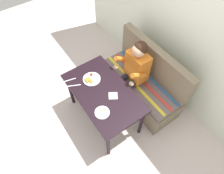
{
  "coord_description": "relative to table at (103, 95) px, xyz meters",
  "views": [
    {
      "loc": [
        1.27,
        -0.74,
        2.92
      ],
      "look_at": [
        0.0,
        0.15,
        0.72
      ],
      "focal_mm": 31.01,
      "sensor_mm": 36.0,
      "label": 1
    }
  ],
  "objects": [
    {
      "name": "couch",
      "position": [
        0.0,
        0.76,
        -0.32
      ],
      "size": [
        1.44,
        0.56,
        1.0
      ],
      "color": "#776954",
      "rests_on": "ground"
    },
    {
      "name": "plate_eggs",
      "position": [
        0.26,
        -0.19,
        0.09
      ],
      "size": [
        0.19,
        0.19,
        0.04
      ],
      "color": "white",
      "rests_on": "table"
    },
    {
      "name": "person",
      "position": [
        -0.07,
        0.59,
        0.09
      ],
      "size": [
        0.45,
        0.61,
        1.21
      ],
      "color": "orange",
      "rests_on": "ground"
    },
    {
      "name": "ground_plane",
      "position": [
        0.0,
        0.0,
        -0.65
      ],
      "size": [
        8.0,
        8.0,
        0.0
      ],
      "primitive_type": "plane",
      "color": "beige"
    },
    {
      "name": "table",
      "position": [
        0.0,
        0.0,
        0.0
      ],
      "size": [
        1.2,
        0.7,
        0.73
      ],
      "color": "black",
      "rests_on": "ground"
    },
    {
      "name": "fork",
      "position": [
        -0.44,
        -0.27,
        0.08
      ],
      "size": [
        0.05,
        0.17,
        0.0
      ],
      "primitive_type": "cube",
      "rotation": [
        0.0,
        0.0,
        -0.24
      ],
      "color": "silver",
      "rests_on": "table"
    },
    {
      "name": "knife",
      "position": [
        -0.32,
        -0.28,
        0.08
      ],
      "size": [
        0.1,
        0.19,
        0.0
      ],
      "primitive_type": "cube",
      "rotation": [
        0.0,
        0.0,
        -0.44
      ],
      "color": "silver",
      "rests_on": "table"
    },
    {
      "name": "napkin",
      "position": [
        0.13,
        0.07,
        0.09
      ],
      "size": [
        0.16,
        0.16,
        0.01
      ],
      "primitive_type": "cube",
      "rotation": [
        0.0,
        0.0,
        -0.58
      ],
      "color": "silver",
      "rests_on": "table"
    },
    {
      "name": "back_wall",
      "position": [
        0.0,
        1.27,
        0.65
      ],
      "size": [
        4.4,
        0.1,
        2.6
      ],
      "primitive_type": "cube",
      "color": "silver",
      "rests_on": "ground"
    },
    {
      "name": "plate_breakfast",
      "position": [
        -0.27,
        -0.02,
        0.09
      ],
      "size": [
        0.25,
        0.25,
        0.05
      ],
      "color": "white",
      "rests_on": "table"
    }
  ]
}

